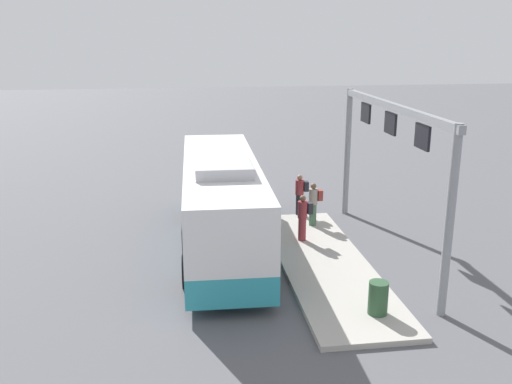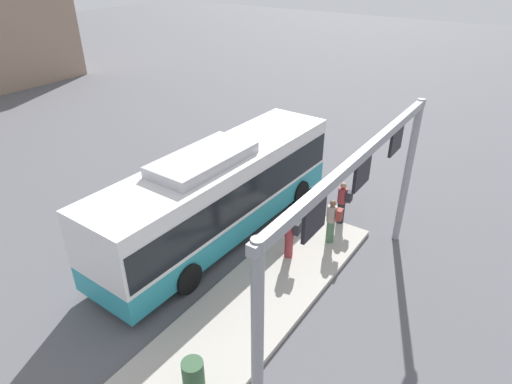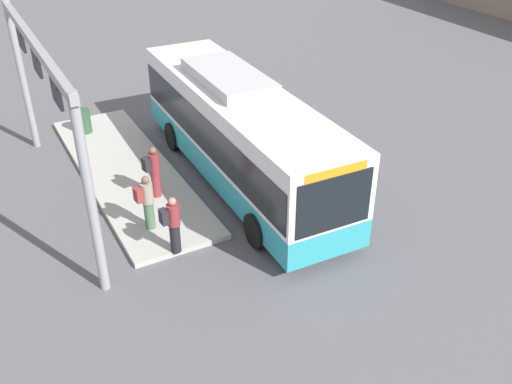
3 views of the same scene
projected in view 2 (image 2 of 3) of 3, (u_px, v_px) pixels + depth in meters
ground_plane at (223, 232)px, 16.30m from camera, size 120.00×120.00×0.00m
platform_curb at (262, 296)px, 13.18m from camera, size 10.00×2.80×0.16m
bus_main at (221, 189)px, 15.41m from camera, size 10.69×2.90×3.46m
person_boarding at (343, 202)px, 16.15m from camera, size 0.36×0.53×1.67m
person_waiting_near at (332, 220)px, 15.06m from camera, size 0.38×0.56×1.67m
person_waiting_mid at (290, 234)px, 14.32m from camera, size 0.39×0.57×1.67m
platform_sign_gantry at (358, 200)px, 10.89m from camera, size 9.35×0.24×5.20m
trash_bin at (193, 376)px, 10.09m from camera, size 0.52×0.52×0.90m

